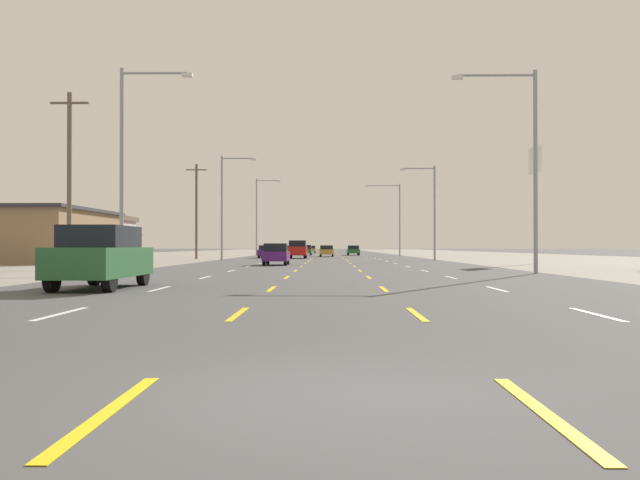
# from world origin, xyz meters

# --- Properties ---
(ground_plane) EXTENTS (572.00, 572.00, 0.00)m
(ground_plane) POSITION_xyz_m (0.00, 66.00, 0.00)
(ground_plane) COLOR #4C4C4F
(lot_apron_left) EXTENTS (28.00, 440.00, 0.01)m
(lot_apron_left) POSITION_xyz_m (-24.75, 66.00, 0.00)
(lot_apron_left) COLOR gray
(lot_apron_left) RESTS_ON ground
(lot_apron_right) EXTENTS (28.00, 440.00, 0.01)m
(lot_apron_right) POSITION_xyz_m (24.75, 66.00, 0.00)
(lot_apron_right) COLOR gray
(lot_apron_right) RESTS_ON ground
(lane_markings) EXTENTS (10.64, 227.60, 0.01)m
(lane_markings) POSITION_xyz_m (0.00, 104.50, 0.01)
(lane_markings) COLOR white
(lane_markings) RESTS_ON ground
(signal_span_wire) EXTENTS (27.47, 0.52, 9.18)m
(signal_span_wire) POSITION_xyz_m (0.09, 7.80, 5.53)
(signal_span_wire) COLOR brown
(signal_span_wire) RESTS_ON ground
(suv_far_left_nearest) EXTENTS (1.98, 4.90, 1.98)m
(suv_far_left_nearest) POSITION_xyz_m (-7.16, 14.68, 1.03)
(suv_far_left_nearest) COLOR #235B2D
(suv_far_left_nearest) RESTS_ON ground
(hatchback_inner_left_near) EXTENTS (1.72, 3.90, 1.54)m
(hatchback_inner_left_near) POSITION_xyz_m (-3.68, 40.37, 0.78)
(hatchback_inner_left_near) COLOR #4C196B
(hatchback_inner_left_near) RESTS_ON ground
(suv_inner_left_mid) EXTENTS (1.98, 4.90, 1.98)m
(suv_inner_left_mid) POSITION_xyz_m (-3.33, 65.64, 1.03)
(suv_inner_left_mid) COLOR red
(suv_inner_left_mid) RESTS_ON ground
(sedan_far_left_midfar) EXTENTS (1.80, 4.50, 1.46)m
(sedan_far_left_midfar) POSITION_xyz_m (-6.98, 68.36, 0.76)
(sedan_far_left_midfar) COLOR #4C196B
(sedan_far_left_midfar) RESTS_ON ground
(sedan_center_turn_far) EXTENTS (1.80, 4.50, 1.46)m
(sedan_center_turn_far) POSITION_xyz_m (-0.19, 78.10, 0.76)
(sedan_center_turn_far) COLOR #B28C33
(sedan_center_turn_far) RESTS_ON ground
(sedan_inner_right_farther) EXTENTS (1.80, 4.50, 1.46)m
(sedan_inner_right_farther) POSITION_xyz_m (3.74, 90.70, 0.76)
(sedan_inner_right_farther) COLOR #235B2D
(sedan_inner_right_farther) RESTS_ON ground
(hatchback_inner_left_farthest) EXTENTS (1.72, 3.90, 1.54)m
(hatchback_inner_left_farthest) POSITION_xyz_m (-3.33, 91.89, 0.78)
(hatchback_inner_left_farthest) COLOR #235B2D
(hatchback_inner_left_farthest) RESTS_ON ground
(sedan_far_left_distant_a) EXTENTS (1.80, 4.50, 1.46)m
(sedan_far_left_distant_a) POSITION_xyz_m (-6.76, 100.10, 0.76)
(sedan_far_left_distant_a) COLOR maroon
(sedan_far_left_distant_a) RESTS_ON ground
(sedan_inner_left_distant_b) EXTENTS (1.80, 4.50, 1.46)m
(sedan_inner_left_distant_b) POSITION_xyz_m (-3.35, 122.41, 0.76)
(sedan_inner_left_distant_b) COLOR #B28C33
(sedan_inner_left_distant_b) RESTS_ON ground
(storefront_left_row_1) EXTENTS (14.40, 14.30, 4.39)m
(storefront_left_row_1) POSITION_xyz_m (-25.95, 46.74, 2.21)
(storefront_left_row_1) COLOR #8C6B4C
(storefront_left_row_1) RESTS_ON ground
(storefront_left_row_2) EXTENTS (10.66, 13.84, 4.98)m
(storefront_left_row_2) POSITION_xyz_m (-28.71, 69.18, 2.52)
(storefront_left_row_2) COLOR #B2B2B7
(storefront_left_row_2) RESTS_ON ground
(pole_sign_right_row_1) EXTENTS (0.24, 2.43, 8.91)m
(pole_sign_right_row_1) POSITION_xyz_m (15.75, 43.68, 6.91)
(pole_sign_right_row_1) COLOR gray
(pole_sign_right_row_1) RESTS_ON ground
(streetlight_left_row_0) EXTENTS (3.59, 0.26, 10.12)m
(streetlight_left_row_0) POSITION_xyz_m (-9.83, 26.03, 5.77)
(streetlight_left_row_0) COLOR gray
(streetlight_left_row_0) RESTS_ON ground
(streetlight_right_row_0) EXTENTS (4.16, 0.26, 9.96)m
(streetlight_right_row_0) POSITION_xyz_m (9.74, 26.03, 5.76)
(streetlight_right_row_0) COLOR gray
(streetlight_right_row_0) RESTS_ON ground
(streetlight_left_row_1) EXTENTS (3.40, 0.26, 9.99)m
(streetlight_left_row_1) POSITION_xyz_m (-9.85, 56.06, 5.68)
(streetlight_left_row_1) COLOR gray
(streetlight_left_row_1) RESTS_ON ground
(streetlight_right_row_1) EXTENTS (3.39, 0.26, 9.01)m
(streetlight_right_row_1) POSITION_xyz_m (9.82, 56.06, 5.17)
(streetlight_right_row_1) COLOR gray
(streetlight_right_row_1) RESTS_ON ground
(streetlight_left_row_2) EXTENTS (3.58, 0.26, 10.91)m
(streetlight_left_row_2) POSITION_xyz_m (-9.85, 86.08, 6.18)
(streetlight_left_row_2) COLOR gray
(streetlight_left_row_2) RESTS_ON ground
(streetlight_right_row_2) EXTENTS (5.08, 0.26, 10.18)m
(streetlight_right_row_2) POSITION_xyz_m (9.60, 86.08, 5.98)
(streetlight_right_row_2) COLOR gray
(streetlight_right_row_2) RESTS_ON ground
(utility_pole_left_row_0) EXTENTS (2.20, 0.26, 10.07)m
(utility_pole_left_row_0) POSITION_xyz_m (-14.66, 30.80, 5.23)
(utility_pole_left_row_0) COLOR brown
(utility_pole_left_row_0) RESTS_ON ground
(utility_pole_left_row_1) EXTENTS (2.20, 0.26, 10.07)m
(utility_pole_left_row_1) POSITION_xyz_m (-13.98, 62.91, 5.23)
(utility_pole_left_row_1) COLOR brown
(utility_pole_left_row_1) RESTS_ON ground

